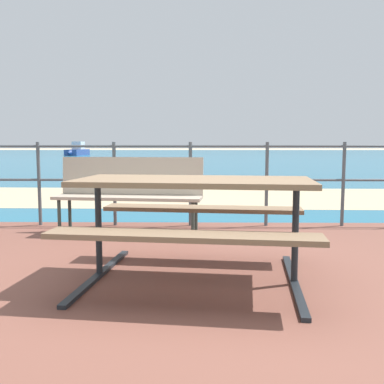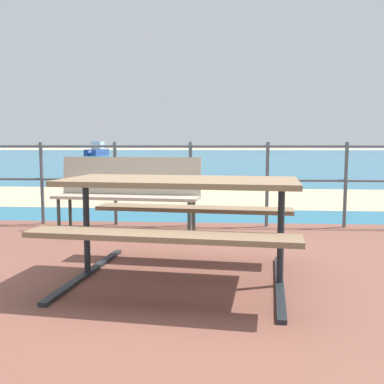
# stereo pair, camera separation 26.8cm
# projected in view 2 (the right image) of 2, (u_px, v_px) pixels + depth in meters

# --- Properties ---
(ground_plane) EXTENTS (240.00, 240.00, 0.00)m
(ground_plane) POSITION_uv_depth(u_px,v_px,m) (170.00, 291.00, 3.30)
(ground_plane) COLOR beige
(patio_paving) EXTENTS (6.40, 5.20, 0.06)m
(patio_paving) POSITION_uv_depth(u_px,v_px,m) (170.00, 287.00, 3.30)
(patio_paving) COLOR brown
(patio_paving) RESTS_ON ground
(sea_water) EXTENTS (90.00, 90.00, 0.01)m
(sea_water) POSITION_uv_depth(u_px,v_px,m) (215.00, 156.00, 42.98)
(sea_water) COLOR #196B8E
(sea_water) RESTS_ON ground
(beach_strip) EXTENTS (54.07, 4.76, 0.01)m
(beach_strip) POSITION_uv_depth(u_px,v_px,m) (201.00, 197.00, 9.18)
(beach_strip) COLOR tan
(beach_strip) RESTS_ON ground
(picnic_table) EXTENTS (1.92, 1.64, 0.79)m
(picnic_table) POSITION_uv_depth(u_px,v_px,m) (180.00, 202.00, 3.31)
(picnic_table) COLOR #7A6047
(picnic_table) RESTS_ON patio_paving
(park_bench) EXTENTS (1.75, 0.60, 0.90)m
(park_bench) POSITION_uv_depth(u_px,v_px,m) (128.00, 188.00, 5.13)
(park_bench) COLOR tan
(park_bench) RESTS_ON patio_paving
(railing_fence) EXTENTS (5.94, 0.04, 1.08)m
(railing_fence) POSITION_uv_depth(u_px,v_px,m) (190.00, 175.00, 5.59)
(railing_fence) COLOR #4C5156
(railing_fence) RESTS_ON patio_paving
(boat_near) EXTENTS (1.30, 5.60, 1.41)m
(boat_near) POSITION_uv_depth(u_px,v_px,m) (97.00, 151.00, 45.64)
(boat_near) COLOR #2D478C
(boat_near) RESTS_ON sea_water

